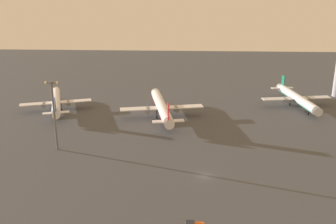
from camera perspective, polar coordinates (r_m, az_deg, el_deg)
name	(u,v)px	position (r m, az deg, el deg)	size (l,w,h in m)	color
ground_plane	(205,176)	(114.40, 5.31, -9.13)	(416.00, 416.00, 0.00)	#424449
airplane_taxiway_distant	(162,107)	(159.47, -0.92, 0.72)	(33.64, 42.98, 11.09)	white
airplane_far_stand	(56,102)	(174.52, -15.82, 1.41)	(29.13, 37.05, 9.74)	white
airplane_mid_apron	(297,98)	(181.73, 18.06, 1.91)	(30.81, 39.40, 10.14)	silver
apron_light_west	(54,111)	(130.82, -16.10, 0.16)	(4.80, 0.90, 23.15)	slate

